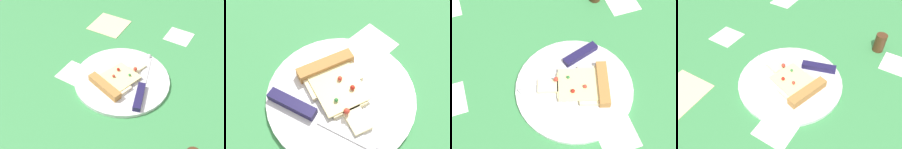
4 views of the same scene
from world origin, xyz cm
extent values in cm
cube|color=#3D8C4C|center=(0.00, 0.00, -1.50)|extent=(150.63, 150.63, 3.00)
cube|color=white|center=(19.84, -0.63, -0.10)|extent=(9.00, 9.00, 0.20)
cylinder|color=silver|center=(5.40, -5.78, 0.52)|extent=(29.32, 29.32, 1.04)
cube|color=beige|center=(6.58, -1.95, 1.54)|extent=(12.28, 8.97, 1.00)
cube|color=beige|center=(4.96, -7.21, 1.54)|extent=(8.53, 7.47, 1.00)
cube|color=beige|center=(3.49, -11.99, 1.54)|extent=(4.97, 6.03, 1.00)
cube|color=#F2E099|center=(5.70, -4.82, 2.19)|extent=(11.73, 12.26, 0.30)
cube|color=#B27A3D|center=(7.46, 0.91, 2.14)|extent=(12.23, 6.01, 2.20)
sphere|color=red|center=(7.09, -3.68, 2.81)|extent=(0.94, 0.94, 0.94)
sphere|color=red|center=(2.93, -9.73, 2.92)|extent=(1.17, 1.17, 1.17)
sphere|color=#2D7A38|center=(3.24, -6.68, 2.74)|extent=(0.81, 0.81, 0.81)
sphere|color=#B21E14|center=(7.36, -6.90, 2.84)|extent=(1.00, 1.00, 1.00)
cube|color=silver|center=(0.61, -12.52, 1.19)|extent=(5.50, 12.05, 0.30)
cone|color=silver|center=(2.40, -18.25, 1.19)|extent=(2.51, 2.51, 2.00)
cube|color=#1E1947|center=(-2.99, -1.08, 1.84)|extent=(5.10, 10.20, 1.60)
camera|label=1|loc=(-23.56, 47.66, 61.10)|focal=44.49mm
camera|label=2|loc=(-15.91, -26.96, 51.94)|focal=48.34mm
camera|label=3|loc=(40.34, -20.39, 66.23)|focal=48.64mm
camera|label=4|loc=(43.01, 17.68, 48.73)|focal=36.81mm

